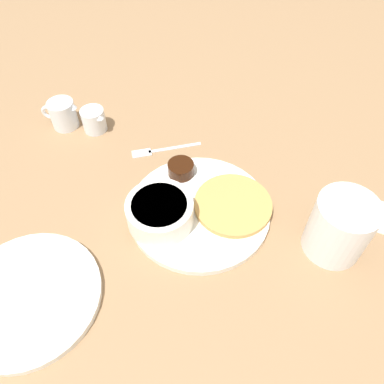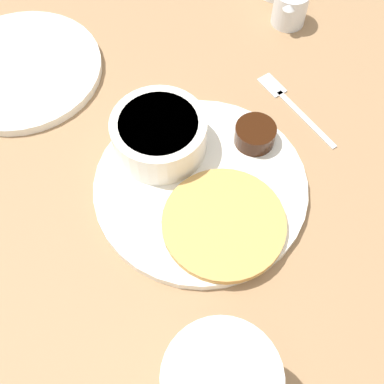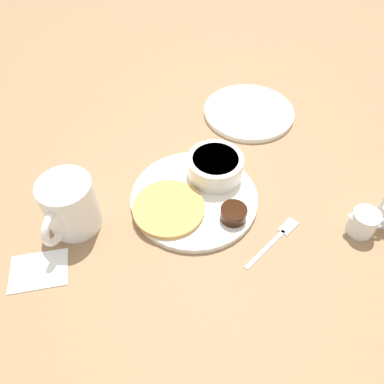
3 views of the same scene
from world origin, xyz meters
The scene contains 11 objects.
ground_plane centered at (0.00, 0.00, 0.00)m, with size 4.00×4.00×0.00m, color #93704C.
plate centered at (0.00, 0.00, 0.01)m, with size 0.24×0.24×0.01m.
pancake_stack centered at (0.06, 0.01, 0.02)m, with size 0.13×0.13×0.01m.
bowl centered at (-0.06, -0.04, 0.04)m, with size 0.11×0.11×0.05m.
syrup_cup centered at (-0.04, 0.07, 0.02)m, with size 0.05×0.05×0.02m.
butter_ramekin centered at (-0.08, -0.03, 0.03)m, with size 0.05×0.05×0.04m.
coffee_mug centered at (0.22, -0.03, 0.05)m, with size 0.10×0.11×0.10m.
creamer_pitcher_near centered at (-0.25, 0.18, 0.02)m, with size 0.06×0.05×0.05m.
fork centered at (-0.10, 0.14, 0.00)m, with size 0.13×0.07×0.00m.
napkin centered at (0.30, 0.04, 0.00)m, with size 0.11×0.09×0.00m.
far_plate centered at (-0.22, -0.19, 0.01)m, with size 0.21×0.21×0.01m.
Camera 3 is at (0.18, 0.42, 0.55)m, focal length 35.00 mm.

